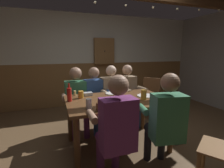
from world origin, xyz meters
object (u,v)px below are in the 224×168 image
(plate_0, at_px, (146,96))
(pint_glass_0, at_px, (99,107))
(table_candle, at_px, (75,93))
(person_3, at_px, (129,93))
(plate_1, at_px, (112,93))
(pint_glass_3, at_px, (144,95))
(bottle_1, at_px, (118,90))
(chair_empty_near_right, at_px, (149,96))
(wall_dart_cabinet, at_px, (104,51))
(pint_glass_4, at_px, (113,104))
(person_0, at_px, (77,97))
(pint_glass_5, at_px, (117,95))
(person_2, at_px, (113,94))
(person_1, at_px, (96,96))
(pint_glass_1, at_px, (89,104))
(person_5, at_px, (165,120))
(person_4, at_px, (116,127))
(bottle_0, at_px, (69,94))
(condiment_caddy, at_px, (88,94))
(dining_table, at_px, (118,106))
(pint_glass_2, at_px, (81,94))

(plate_0, bearing_deg, pint_glass_0, -155.15)
(table_candle, distance_m, pint_glass_0, 0.85)
(person_3, relative_size, table_candle, 15.19)
(plate_1, distance_m, pint_glass_3, 0.58)
(bottle_1, bearing_deg, plate_1, 98.73)
(chair_empty_near_right, relative_size, wall_dart_cabinet, 1.26)
(chair_empty_near_right, height_order, pint_glass_0, chair_empty_near_right)
(pint_glass_4, bearing_deg, plate_0, 27.63)
(person_0, bearing_deg, pint_glass_5, 123.31)
(person_2, height_order, bottle_1, person_2)
(person_1, xyz_separation_m, pint_glass_1, (-0.34, -1.01, 0.18))
(plate_0, bearing_deg, bottle_1, 163.82)
(person_0, bearing_deg, person_1, -179.81)
(table_candle, bearing_deg, bottle_1, -24.85)
(pint_glass_0, relative_size, pint_glass_5, 0.68)
(pint_glass_1, xyz_separation_m, pint_glass_5, (0.47, 0.25, 0.01))
(table_candle, relative_size, wall_dart_cabinet, 0.11)
(chair_empty_near_right, xyz_separation_m, pint_glass_1, (-1.66, -1.25, 0.36))
(person_0, xyz_separation_m, person_5, (0.83, -1.44, 0.02))
(person_0, height_order, person_4, person_4)
(bottle_0, bearing_deg, wall_dart_cabinet, 61.40)
(chair_empty_near_right, relative_size, condiment_caddy, 6.29)
(person_4, bearing_deg, table_candle, 102.93)
(person_0, relative_size, person_2, 0.99)
(dining_table, relative_size, person_3, 1.25)
(bottle_0, distance_m, pint_glass_3, 1.08)
(person_2, distance_m, pint_glass_5, 0.81)
(dining_table, height_order, wall_dart_cabinet, wall_dart_cabinet)
(dining_table, distance_m, bottle_0, 0.74)
(dining_table, height_order, chair_empty_near_right, chair_empty_near_right)
(condiment_caddy, distance_m, pint_glass_4, 0.74)
(bottle_0, height_order, pint_glass_2, bottle_0)
(person_3, relative_size, pint_glass_3, 8.46)
(person_2, xyz_separation_m, bottle_0, (-0.87, -0.61, 0.20))
(person_0, bearing_deg, wall_dart_cabinet, -121.88)
(person_4, bearing_deg, person_3, 59.25)
(person_4, distance_m, condiment_caddy, 1.09)
(person_1, bearing_deg, dining_table, 96.17)
(person_5, xyz_separation_m, wall_dart_cabinet, (0.16, 2.99, 0.80))
(pint_glass_1, distance_m, pint_glass_3, 0.87)
(person_1, height_order, condiment_caddy, person_1)
(pint_glass_0, bearing_deg, pint_glass_4, 13.97)
(person_0, xyz_separation_m, wall_dart_cabinet, (0.99, 1.55, 0.82))
(person_0, distance_m, pint_glass_5, 0.92)
(bottle_1, relative_size, wall_dart_cabinet, 0.36)
(pint_glass_2, bearing_deg, person_5, -49.44)
(pint_glass_4, bearing_deg, person_5, -35.35)
(dining_table, bearing_deg, bottle_1, 64.29)
(person_3, bearing_deg, pint_glass_5, 45.51)
(plate_1, bearing_deg, pint_glass_0, -120.06)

